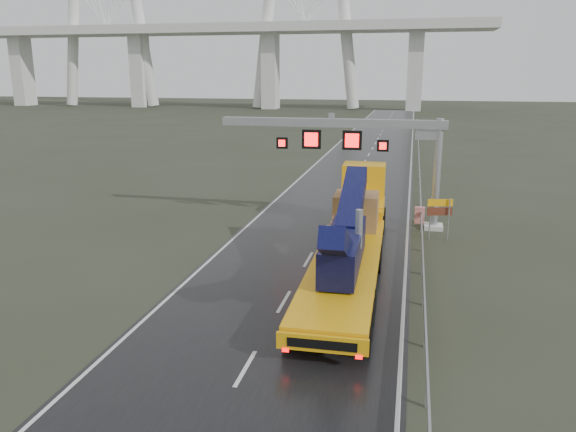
% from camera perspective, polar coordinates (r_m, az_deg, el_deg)
% --- Properties ---
extents(ground, '(400.00, 400.00, 0.00)m').
position_cam_1_polar(ground, '(21.93, -2.80, -12.73)').
color(ground, '#2D3022').
rests_on(ground, ground).
extents(road, '(11.00, 200.00, 0.02)m').
position_cam_1_polar(road, '(59.88, 7.31, 4.64)').
color(road, black).
rests_on(road, ground).
extents(guardrail, '(0.20, 140.00, 1.40)m').
position_cam_1_polar(guardrail, '(49.69, 13.27, 3.20)').
color(guardrail, gray).
rests_on(guardrail, ground).
extents(sign_gantry, '(14.90, 1.20, 7.42)m').
position_cam_1_polar(sign_gantry, '(37.20, 7.63, 7.48)').
color(sign_gantry, silver).
rests_on(sign_gantry, ground).
extents(heavy_haul_truck, '(3.48, 21.19, 4.96)m').
position_cam_1_polar(heavy_haul_truck, '(30.95, 6.71, -0.84)').
color(heavy_haul_truck, '#FDA40E').
rests_on(heavy_haul_truck, ground).
extents(exit_sign_pair, '(1.50, 0.43, 2.62)m').
position_cam_1_polar(exit_sign_pair, '(35.29, 15.16, 0.50)').
color(exit_sign_pair, '#94969C').
rests_on(exit_sign_pair, ground).
extents(striped_barrier, '(0.66, 0.36, 1.12)m').
position_cam_1_polar(striped_barrier, '(39.30, 13.22, 0.09)').
color(striped_barrier, red).
rests_on(striped_barrier, ground).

